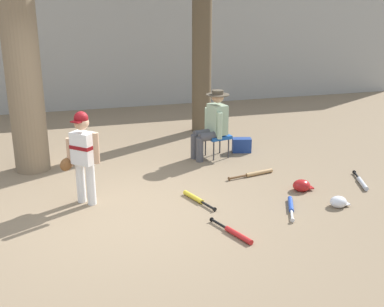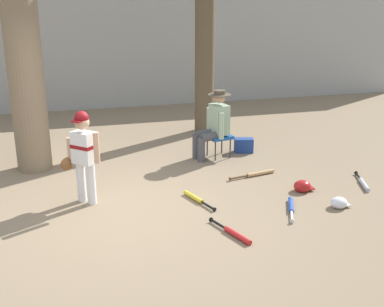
{
  "view_description": "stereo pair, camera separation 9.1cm",
  "coord_description": "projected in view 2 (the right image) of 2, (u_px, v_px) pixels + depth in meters",
  "views": [
    {
      "loc": [
        -0.74,
        -5.85,
        2.76
      ],
      "look_at": [
        0.99,
        0.04,
        0.75
      ],
      "focal_mm": 45.5,
      "sensor_mm": 36.0,
      "label": 1
    },
    {
      "loc": [
        -0.65,
        -5.88,
        2.76
      ],
      "look_at": [
        0.99,
        0.04,
        0.75
      ],
      "focal_mm": 45.5,
      "sensor_mm": 36.0,
      "label": 2
    }
  ],
  "objects": [
    {
      "name": "young_ballplayer",
      "position": [
        83.0,
        152.0,
        6.56
      ],
      "size": [
        0.57,
        0.45,
        1.31
      ],
      "color": "white",
      "rests_on": "ground"
    },
    {
      "name": "seated_spectator",
      "position": [
        214.0,
        123.0,
        8.46
      ],
      "size": [
        0.68,
        0.54,
        1.2
      ],
      "color": "#47474C",
      "rests_on": "ground"
    },
    {
      "name": "ground_plane",
      "position": [
        121.0,
        215.0,
        6.41
      ],
      "size": [
        60.0,
        60.0,
        0.0
      ],
      "primitive_type": "plane",
      "color": "#7F6B51"
    },
    {
      "name": "bat_yellow_trainer",
      "position": [
        196.0,
        198.0,
        6.83
      ],
      "size": [
        0.28,
        0.71,
        0.07
      ],
      "color": "yellow",
      "rests_on": "ground"
    },
    {
      "name": "folding_stool",
      "position": [
        219.0,
        137.0,
        8.59
      ],
      "size": [
        0.47,
        0.47,
        0.41
      ],
      "color": "#194C9E",
      "rests_on": "ground"
    },
    {
      "name": "handbag_beside_stool",
      "position": [
        244.0,
        145.0,
        8.91
      ],
      "size": [
        0.37,
        0.26,
        0.26
      ],
      "primitive_type": "cube",
      "rotation": [
        0.0,
        0.0,
        -0.25
      ],
      "color": "navy",
      "rests_on": "ground"
    },
    {
      "name": "bat_aluminum_silver",
      "position": [
        363.0,
        183.0,
        7.38
      ],
      "size": [
        0.31,
        0.72,
        0.07
      ],
      "color": "#B7BCC6",
      "rests_on": "ground"
    },
    {
      "name": "tree_behind_spectator",
      "position": [
        205.0,
        11.0,
        9.6
      ],
      "size": [
        0.56,
        0.56,
        5.45
      ],
      "color": "brown",
      "rests_on": "ground"
    },
    {
      "name": "bat_blue_youth",
      "position": [
        291.0,
        207.0,
        6.57
      ],
      "size": [
        0.36,
        0.68,
        0.07
      ],
      "color": "#2347AD",
      "rests_on": "ground"
    },
    {
      "name": "bat_red_barrel",
      "position": [
        234.0,
        234.0,
        5.83
      ],
      "size": [
        0.31,
        0.74,
        0.07
      ],
      "color": "red",
      "rests_on": "ground"
    },
    {
      "name": "concrete_back_wall",
      "position": [
        83.0,
        51.0,
        11.99
      ],
      "size": [
        18.0,
        0.36,
        2.87
      ],
      "primitive_type": "cube",
      "color": "#9E9E99",
      "rests_on": "ground"
    },
    {
      "name": "bat_wood_tan",
      "position": [
        257.0,
        174.0,
        7.78
      ],
      "size": [
        0.82,
        0.23,
        0.07
      ],
      "color": "tan",
      "rests_on": "ground"
    },
    {
      "name": "tree_near_player",
      "position": [
        22.0,
        39.0,
        7.45
      ],
      "size": [
        0.92,
        0.92,
        5.18
      ],
      "color": "#7F6B51",
      "rests_on": "ground"
    },
    {
      "name": "batting_helmet_white",
      "position": [
        339.0,
        203.0,
        6.61
      ],
      "size": [
        0.28,
        0.21,
        0.16
      ],
      "color": "silver",
      "rests_on": "ground"
    },
    {
      "name": "batting_helmet_red",
      "position": [
        303.0,
        186.0,
        7.15
      ],
      "size": [
        0.31,
        0.24,
        0.18
      ],
      "color": "#A81919",
      "rests_on": "ground"
    }
  ]
}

